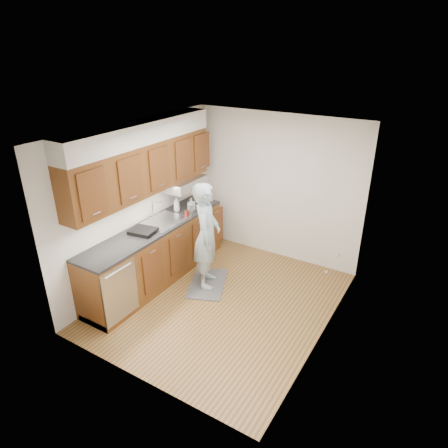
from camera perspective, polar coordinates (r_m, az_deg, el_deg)
name	(u,v)px	position (r m, az deg, el deg)	size (l,w,h in m)	color
floor	(222,301)	(6.02, -0.30, -10.99)	(3.50, 3.50, 0.00)	olive
ceiling	(221,132)	(4.99, -0.37, 12.99)	(3.50, 3.50, 0.00)	white
wall_left	(138,203)	(6.24, -12.16, 2.89)	(0.02, 3.50, 2.50)	silver
wall_right	(330,253)	(4.85, 14.96, -4.03)	(0.02, 3.50, 2.50)	silver
wall_back	(276,188)	(6.83, 7.43, 5.16)	(3.00, 0.02, 2.50)	silver
counter	(157,252)	(6.37, -9.57, -3.98)	(0.64, 2.80, 1.30)	brown
upper_cabinets	(145,160)	(5.94, -11.26, 8.99)	(0.47, 2.80, 1.21)	brown
closet_door	(335,259)	(5.22, 15.57, -4.78)	(0.02, 1.22, 2.05)	silver
floor_mat	(208,283)	(6.41, -2.35, -8.46)	(0.53, 0.90, 0.02)	#555557
person	(207,229)	(5.94, -2.51, -0.73)	(0.67, 0.45, 1.89)	#95ADB6
soap_bottle_a	(177,204)	(6.61, -6.80, 2.90)	(0.10, 0.10, 0.26)	#B7BEC7
soap_bottle_b	(191,204)	(6.65, -4.70, 2.87)	(0.09, 0.10, 0.21)	#B7BEC7
soda_can	(187,214)	(6.39, -5.36, 1.44)	(0.06, 0.06, 0.11)	#A2231B
steel_can	(191,210)	(6.53, -4.76, 2.03)	(0.07, 0.07, 0.13)	#A5A5AA
dish_rack	(143,231)	(5.98, -11.49, -1.00)	(0.36, 0.31, 0.06)	black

